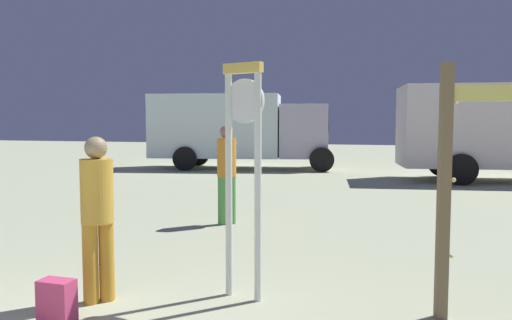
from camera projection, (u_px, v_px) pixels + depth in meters
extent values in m
cylinder|color=silver|center=(229.00, 186.00, 4.88)|extent=(0.07, 0.07, 2.24)
cylinder|color=silver|center=(258.00, 188.00, 4.71)|extent=(0.07, 0.07, 2.24)
cube|color=#EEC352|center=(243.00, 68.00, 4.71)|extent=(0.43, 0.17, 0.10)
cylinder|color=white|center=(245.00, 101.00, 4.75)|extent=(0.43, 0.14, 0.43)
cube|color=black|center=(246.00, 101.00, 4.78)|extent=(0.05, 0.02, 0.10)
cube|color=black|center=(246.00, 101.00, 4.78)|extent=(0.16, 0.05, 0.07)
cube|color=olive|center=(444.00, 193.00, 4.28)|extent=(0.12, 0.12, 2.28)
cube|color=#F0E26C|center=(489.00, 93.00, 4.17)|extent=(0.60, 0.17, 0.14)
sphere|color=#EDE485|center=(451.00, 256.00, 4.31)|extent=(0.04, 0.04, 0.04)
sphere|color=#F7E883|center=(454.00, 180.00, 4.26)|extent=(0.04, 0.04, 0.04)
sphere|color=#FDE696|center=(456.00, 102.00, 4.21)|extent=(0.04, 0.04, 0.04)
cylinder|color=gold|center=(90.00, 264.00, 4.70)|extent=(0.15, 0.15, 0.79)
cylinder|color=gold|center=(107.00, 261.00, 4.78)|extent=(0.15, 0.15, 0.79)
cylinder|color=gold|center=(97.00, 191.00, 4.68)|extent=(0.31, 0.31, 0.62)
sphere|color=#947F5C|center=(96.00, 148.00, 4.65)|extent=(0.22, 0.22, 0.22)
cube|color=#BB3962|center=(57.00, 302.00, 4.23)|extent=(0.30, 0.18, 0.39)
cube|color=#AF4966|center=(65.00, 304.00, 4.34)|extent=(0.21, 0.04, 0.17)
cylinder|color=#529F4B|center=(231.00, 200.00, 8.47)|extent=(0.16, 0.16, 0.84)
cylinder|color=#529F4B|center=(222.00, 201.00, 8.40)|extent=(0.16, 0.16, 0.84)
cylinder|color=orange|center=(227.00, 157.00, 8.38)|extent=(0.33, 0.33, 0.66)
sphere|color=#A16A61|center=(227.00, 132.00, 8.35)|extent=(0.23, 0.23, 0.23)
cube|color=silver|center=(483.00, 126.00, 14.73)|extent=(5.14, 2.95, 2.47)
cylinder|color=black|center=(461.00, 169.00, 13.83)|extent=(0.93, 0.39, 0.90)
cylinder|color=black|center=(442.00, 163.00, 16.06)|extent=(0.93, 0.39, 0.90)
cube|color=white|center=(216.00, 126.00, 19.06)|extent=(5.30, 3.09, 2.44)
cube|color=silver|center=(304.00, 131.00, 18.72)|extent=(2.16, 2.37, 2.05)
cube|color=black|center=(327.00, 121.00, 18.60)|extent=(0.37, 1.71, 0.90)
cylinder|color=black|center=(322.00, 160.00, 17.63)|extent=(0.93, 0.42, 0.90)
cylinder|color=black|center=(320.00, 156.00, 19.82)|extent=(0.93, 0.42, 0.90)
cylinder|color=black|center=(185.00, 159.00, 18.16)|extent=(0.93, 0.42, 0.90)
cylinder|color=black|center=(198.00, 155.00, 20.35)|extent=(0.93, 0.42, 0.90)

